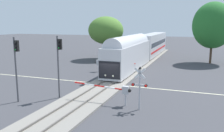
% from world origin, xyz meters
% --- Properties ---
extents(ground_plane, '(220.00, 220.00, 0.00)m').
position_xyz_m(ground_plane, '(0.00, 0.00, 0.00)').
color(ground_plane, '#3D3D42').
extents(road_centre_stripe, '(44.00, 0.20, 0.01)m').
position_xyz_m(road_centre_stripe, '(0.00, 0.00, 0.00)').
color(road_centre_stripe, beige).
rests_on(road_centre_stripe, ground).
extents(railway_track, '(4.40, 80.00, 0.32)m').
position_xyz_m(railway_track, '(0.00, 0.00, 0.10)').
color(railway_track, gray).
rests_on(railway_track, ground).
extents(commuter_train, '(3.04, 39.12, 5.16)m').
position_xyz_m(commuter_train, '(0.00, 18.40, 2.79)').
color(commuter_train, silver).
rests_on(commuter_train, railway_track).
extents(crossing_gate_near, '(5.62, 0.40, 1.80)m').
position_xyz_m(crossing_gate_near, '(3.56, -6.56, 1.42)').
color(crossing_gate_near, '#B7B7BC').
rests_on(crossing_gate_near, ground).
extents(crossing_signal_mast, '(1.36, 0.44, 3.77)m').
position_xyz_m(crossing_signal_mast, '(5.55, -7.13, 2.30)').
color(crossing_signal_mast, '#B2B2B7').
rests_on(crossing_signal_mast, ground).
extents(crossing_gate_far, '(6.34, 0.40, 1.80)m').
position_xyz_m(crossing_gate_far, '(-3.39, 6.56, 1.40)').
color(crossing_gate_far, '#B7B7BC').
rests_on(crossing_gate_far, ground).
extents(traffic_signal_near_left, '(0.53, 0.38, 6.07)m').
position_xyz_m(traffic_signal_near_left, '(-5.52, -9.00, 4.05)').
color(traffic_signal_near_left, '#4C4C51').
rests_on(traffic_signal_near_left, ground).
extents(traffic_signal_median, '(0.53, 0.38, 6.11)m').
position_xyz_m(traffic_signal_median, '(-2.54, -6.61, 4.08)').
color(traffic_signal_median, '#4C4C51').
rests_on(traffic_signal_median, ground).
extents(oak_far_right, '(7.15, 7.15, 11.09)m').
position_xyz_m(oak_far_right, '(12.16, 20.86, 6.92)').
color(oak_far_right, '#4C3828').
rests_on(oak_far_right, ground).
extents(oak_behind_train, '(7.09, 7.09, 8.66)m').
position_xyz_m(oak_behind_train, '(-7.82, 18.99, 5.86)').
color(oak_behind_train, brown).
rests_on(oak_behind_train, ground).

